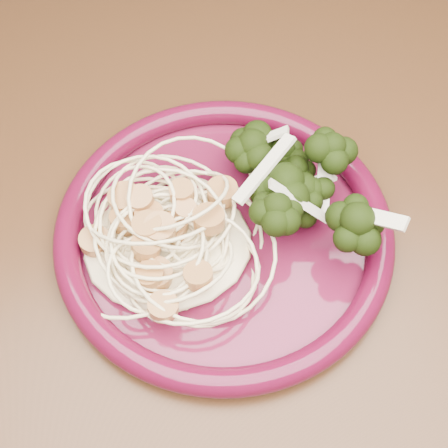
% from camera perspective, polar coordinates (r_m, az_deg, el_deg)
% --- Properties ---
extents(dining_table, '(1.20, 0.80, 0.75)m').
position_cam_1_polar(dining_table, '(0.58, -6.52, -6.67)').
color(dining_table, '#472814').
rests_on(dining_table, ground).
extents(dinner_plate, '(0.30, 0.30, 0.02)m').
position_cam_1_polar(dinner_plate, '(0.49, 0.00, -0.64)').
color(dinner_plate, '#530F27').
rests_on(dinner_plate, dining_table).
extents(spaghetti_pile, '(0.15, 0.13, 0.03)m').
position_cam_1_polar(spaghetti_pile, '(0.47, -5.19, -1.43)').
color(spaghetti_pile, '#F9E7B0').
rests_on(spaghetti_pile, dinner_plate).
extents(scallop_cluster, '(0.14, 0.14, 0.04)m').
position_cam_1_polar(scallop_cluster, '(0.44, -5.53, 0.87)').
color(scallop_cluster, tan).
rests_on(scallop_cluster, spaghetti_pile).
extents(broccoli_pile, '(0.12, 0.17, 0.05)m').
position_cam_1_polar(broccoli_pile, '(0.48, 6.25, 2.56)').
color(broccoli_pile, black).
rests_on(broccoli_pile, dinner_plate).
extents(onion_garnish, '(0.08, 0.11, 0.06)m').
position_cam_1_polar(onion_garnish, '(0.45, 6.63, 4.93)').
color(onion_garnish, '#EEE6C7').
rests_on(onion_garnish, broccoli_pile).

